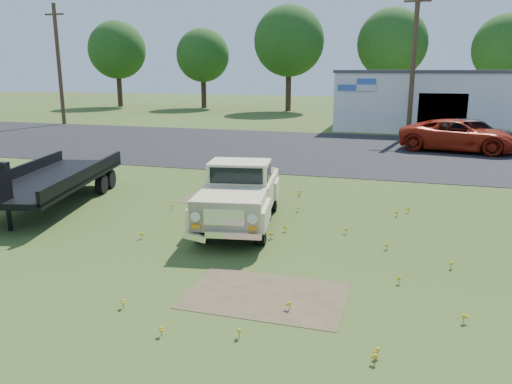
# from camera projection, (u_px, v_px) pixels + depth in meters

# --- Properties ---
(ground) EXTENTS (140.00, 140.00, 0.00)m
(ground) POSITION_uv_depth(u_px,v_px,m) (241.00, 238.00, 12.69)
(ground) COLOR #354917
(ground) RESTS_ON ground
(asphalt_lot) EXTENTS (90.00, 14.00, 0.02)m
(asphalt_lot) POSITION_uv_depth(u_px,v_px,m) (329.00, 150.00, 26.63)
(asphalt_lot) COLOR black
(asphalt_lot) RESTS_ON ground
(dirt_patch_a) EXTENTS (3.00, 2.00, 0.01)m
(dirt_patch_a) POSITION_uv_depth(u_px,v_px,m) (265.00, 296.00, 9.48)
(dirt_patch_a) COLOR brown
(dirt_patch_a) RESTS_ON ground
(dirt_patch_b) EXTENTS (2.20, 1.60, 0.01)m
(dirt_patch_b) POSITION_uv_depth(u_px,v_px,m) (217.00, 199.00, 16.50)
(dirt_patch_b) COLOR brown
(dirt_patch_b) RESTS_ON ground
(commercial_building) EXTENTS (14.20, 8.20, 4.15)m
(commercial_building) POSITION_uv_depth(u_px,v_px,m) (439.00, 99.00, 35.61)
(commercial_building) COLOR silver
(commercial_building) RESTS_ON ground
(utility_pole_west) EXTENTS (1.60, 0.30, 9.00)m
(utility_pole_west) POSITION_uv_depth(u_px,v_px,m) (59.00, 64.00, 38.19)
(utility_pole_west) COLOR #402E1E
(utility_pole_west) RESTS_ON ground
(utility_pole_mid) EXTENTS (1.60, 0.30, 9.00)m
(utility_pole_mid) POSITION_uv_depth(u_px,v_px,m) (413.00, 62.00, 30.92)
(utility_pole_mid) COLOR #402E1E
(utility_pole_mid) RESTS_ON ground
(treeline_a) EXTENTS (6.40, 6.40, 9.52)m
(treeline_a) POSITION_uv_depth(u_px,v_px,m) (117.00, 50.00, 56.20)
(treeline_a) COLOR #332417
(treeline_a) RESTS_ON ground
(treeline_b) EXTENTS (5.76, 5.76, 8.57)m
(treeline_b) POSITION_uv_depth(u_px,v_px,m) (203.00, 55.00, 54.49)
(treeline_b) COLOR #332417
(treeline_b) RESTS_ON ground
(treeline_c) EXTENTS (7.04, 7.04, 10.47)m
(treeline_c) POSITION_uv_depth(u_px,v_px,m) (289.00, 41.00, 49.99)
(treeline_c) COLOR #332417
(treeline_c) RESTS_ON ground
(treeline_d) EXTENTS (6.72, 6.72, 10.00)m
(treeline_d) POSITION_uv_depth(u_px,v_px,m) (392.00, 44.00, 48.20)
(treeline_d) COLOR #332417
(treeline_d) RESTS_ON ground
(treeline_e) EXTENTS (6.08, 6.08, 9.04)m
(treeline_e) POSITION_uv_depth(u_px,v_px,m) (508.00, 48.00, 44.16)
(treeline_e) COLOR #332417
(treeline_e) RESTS_ON ground
(vintage_pickup_truck) EXTENTS (2.70, 5.18, 1.79)m
(vintage_pickup_truck) POSITION_uv_depth(u_px,v_px,m) (240.00, 193.00, 13.60)
(vintage_pickup_truck) COLOR beige
(vintage_pickup_truck) RESTS_ON ground
(flatbed_trailer) EXTENTS (3.91, 7.34, 1.90)m
(flatbed_trailer) POSITION_uv_depth(u_px,v_px,m) (52.00, 175.00, 15.63)
(flatbed_trailer) COLOR black
(flatbed_trailer) RESTS_ON ground
(red_pickup) EXTENTS (6.25, 3.65, 1.63)m
(red_pickup) POSITION_uv_depth(u_px,v_px,m) (458.00, 136.00, 25.99)
(red_pickup) COLOR #9A200E
(red_pickup) RESTS_ON ground
(dark_sedan) EXTENTS (5.18, 3.25, 1.64)m
(dark_sedan) POSITION_uv_depth(u_px,v_px,m) (472.00, 132.00, 27.41)
(dark_sedan) COLOR black
(dark_sedan) RESTS_ON ground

